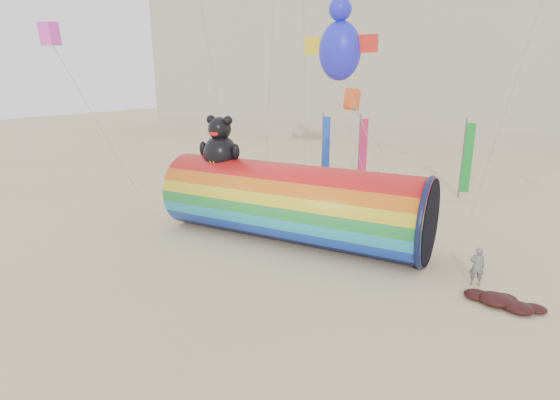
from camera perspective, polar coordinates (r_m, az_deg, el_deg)
The scene contains 6 objects.
ground at distance 19.06m, azimuth -3.50°, elevation -7.84°, with size 160.00×160.00×0.00m, color #CCB58C.
hotel_building at distance 64.47m, azimuth 9.54°, elevation 17.70°, with size 60.40×15.40×20.60m.
windsock_assembly at distance 20.78m, azimuth 1.47°, elevation -0.10°, with size 12.84×3.91×5.92m.
kite_handler at distance 18.17m, azimuth 24.34°, elevation -7.89°, with size 0.55×0.36×1.51m, color slate.
fabric_bundle at distance 17.19m, azimuth 27.02°, elevation -11.70°, with size 2.62×1.35×0.41m.
festival_banners at distance 31.74m, azimuth 13.01°, elevation 6.18°, with size 10.60×0.55×5.20m.
Camera 1 is at (9.34, -14.82, 7.52)m, focal length 28.00 mm.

